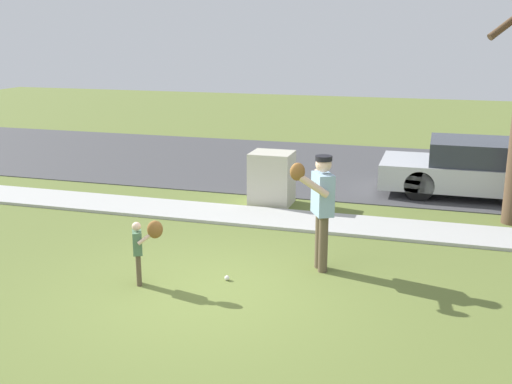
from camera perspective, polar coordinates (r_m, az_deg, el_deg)
ground_plane at (r=11.74m, az=1.48°, el=-2.74°), size 48.00×48.00×0.00m
sidewalk_strip at (r=11.82m, az=1.61°, el=-2.46°), size 36.00×1.20×0.06m
road_surface at (r=16.55m, az=6.15°, el=2.38°), size 36.00×6.80×0.02m
person_adult at (r=9.09m, az=6.03°, el=-0.78°), size 0.62×0.85×1.77m
person_child at (r=8.77m, az=-10.51°, el=-4.65°), size 0.53×0.30×0.99m
baseball at (r=9.01m, az=-2.73°, el=-8.03°), size 0.07×0.07×0.07m
utility_cabinet at (r=12.78m, az=1.48°, el=1.29°), size 0.86×0.76×1.11m
parked_sedan_silver at (r=14.27m, az=20.94°, el=2.01°), size 4.60×1.80×1.23m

